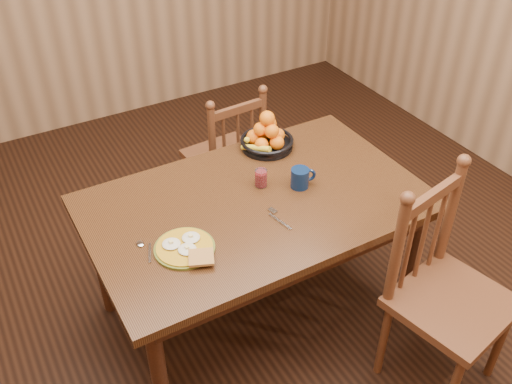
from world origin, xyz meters
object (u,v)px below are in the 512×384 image
chair_near (445,294)px  coffee_mug (301,178)px  chair_far (227,157)px  fruit_bowl (267,137)px  breakfast_plate (185,248)px  dining_table (256,214)px

chair_near → coffee_mug: chair_near is taller
chair_far → fruit_bowl: fruit_bowl is taller
chair_near → breakfast_plate: size_ratio=3.51×
breakfast_plate → coffee_mug: size_ratio=2.28×
breakfast_plate → coffee_mug: 0.70m
dining_table → coffee_mug: (0.25, -0.01, 0.14)m
coffee_mug → chair_near: bearing=-68.6°
dining_table → breakfast_plate: breakfast_plate is taller
dining_table → chair_far: chair_far is taller
chair_far → chair_near: 1.59m
dining_table → breakfast_plate: bearing=-160.9°
chair_near → fruit_bowl: chair_near is taller
dining_table → chair_near: bearing=-54.5°
coffee_mug → chair_far: bearing=89.8°
dining_table → fruit_bowl: 0.50m
breakfast_plate → fruit_bowl: size_ratio=1.05×
chair_far → coffee_mug: (-0.00, -0.81, 0.35)m
breakfast_plate → coffee_mug: (0.68, 0.14, 0.04)m
breakfast_plate → coffee_mug: coffee_mug is taller
chair_far → fruit_bowl: (0.03, -0.42, 0.36)m
dining_table → coffee_mug: coffee_mug is taller
chair_near → breakfast_plate: 1.17m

